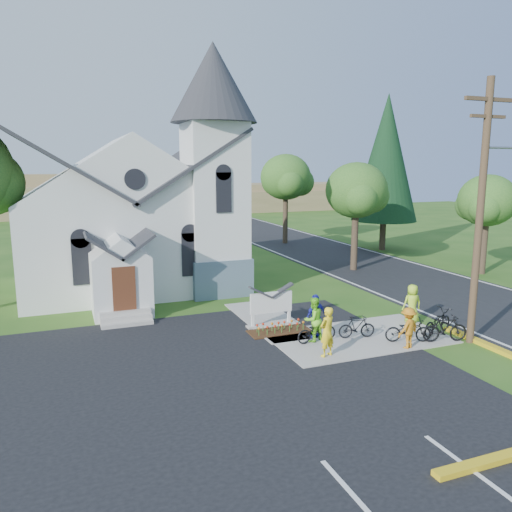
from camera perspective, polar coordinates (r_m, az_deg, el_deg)
name	(u,v)px	position (r m, az deg, el deg)	size (l,w,h in m)	color
ground	(332,347)	(19.63, 8.73, -10.24)	(120.00, 120.00, 0.00)	#2A5418
parking_lot	(159,400)	(15.62, -10.98, -15.88)	(20.00, 16.00, 0.02)	black
road	(349,260)	(37.04, 10.57, -0.46)	(8.00, 90.00, 0.02)	black
sidewalk	(359,337)	(20.77, 11.67, -9.09)	(7.00, 4.00, 0.05)	#A8A298
church	(135,195)	(28.63, -13.65, 6.84)	(12.35, 12.00, 13.00)	silver
church_sign	(271,303)	(21.51, 1.74, -5.38)	(2.20, 0.40, 1.70)	#A8A298
flower_bed	(279,331)	(21.02, 2.70, -8.61)	(2.60, 1.10, 0.07)	#331D0E
utility_pole	(482,205)	(20.58, 24.42, 5.37)	(3.45, 0.28, 10.00)	#4A3625
tree_road_near	(356,191)	(33.10, 11.39, 7.30)	(4.00, 4.00, 7.05)	#37271E
tree_road_mid	(286,177)	(43.87, 3.42, 8.95)	(4.40, 4.40, 7.80)	#37271E
tree_road_far	(487,201)	(34.50, 24.92, 5.71)	(3.60, 3.60, 6.30)	#37271E
conifer	(386,158)	(41.68, 14.65, 10.77)	(5.20, 5.20, 12.40)	#37271E
distant_hills	(156,198)	(73.43, -11.41, 6.52)	(61.00, 10.00, 5.60)	olive
cyclist_0	(327,332)	(18.29, 8.11, -8.56)	(0.67, 0.44, 1.83)	yellow
bike_0	(317,331)	(19.78, 6.95, -8.50)	(0.59, 1.70, 0.89)	black
cyclist_1	(313,319)	(19.74, 6.57, -7.21)	(0.85, 0.67, 1.76)	#7DE52B
bike_1	(357,327)	(20.48, 11.43, -7.96)	(0.42, 1.50, 0.90)	black
cyclist_2	(316,316)	(20.18, 6.84, -6.80)	(1.04, 0.43, 1.77)	#2325B0
bike_2	(408,330)	(20.53, 17.00, -8.10)	(0.63, 1.80, 0.95)	black
cyclist_3	(408,328)	(19.79, 16.99, -7.85)	(1.01, 0.58, 1.57)	orange
bike_3	(445,328)	(20.97, 20.78, -7.75)	(0.51, 1.80, 1.08)	black
cyclist_4	(412,303)	(22.94, 17.41, -5.19)	(0.83, 0.54, 1.70)	#BAE82B
bike_4	(437,322)	(21.80, 20.01, -7.09)	(0.68, 1.95, 1.03)	black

